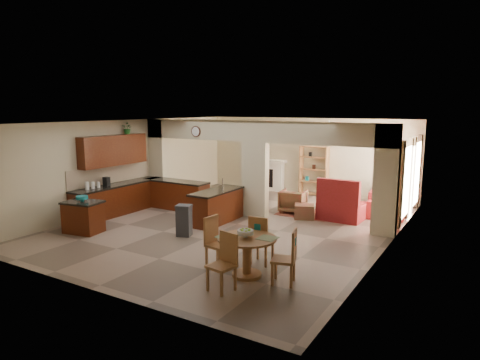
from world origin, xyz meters
The scene contains 39 objects.
floor centered at (0.00, 0.00, 0.00)m, with size 10.00×10.00×0.00m, color gray.
ceiling centered at (0.00, 0.00, 2.80)m, with size 10.00×10.00×0.00m, color white.
wall_back centered at (0.00, 5.00, 1.40)m, with size 8.00×8.00×0.00m, color #C9B693.
wall_front centered at (0.00, -5.00, 1.40)m, with size 8.00×8.00×0.00m, color #C9B693.
wall_left centered at (-4.00, 0.00, 1.40)m, with size 10.00×10.00×0.00m, color #C9B693.
wall_right centered at (4.00, 0.00, 1.40)m, with size 10.00×10.00×0.00m, color #C9B693.
partition_left_pier centered at (-3.70, 1.00, 1.40)m, with size 0.60×0.25×2.80m, color #C9B693.
partition_center_pier centered at (0.00, 1.00, 1.10)m, with size 0.80×0.25×2.20m, color #C9B693.
partition_right_pier centered at (3.70, 1.00, 1.40)m, with size 0.60×0.25×2.80m, color #C9B693.
partition_header centered at (0.00, 1.00, 2.50)m, with size 8.00×0.25×0.60m, color #C9B693.
kitchen_counter centered at (-3.26, -0.25, 0.46)m, with size 2.52×3.29×1.48m.
upper_cabinets centered at (-3.82, -0.80, 1.92)m, with size 0.35×2.40×0.90m, color #3B0D06.
peninsula centered at (-0.60, -0.11, 0.46)m, with size 0.70×1.85×0.91m.
wall_clock centered at (-2.00, 0.85, 2.45)m, with size 0.34×0.34×0.03m, color #4C2419.
rug centered at (1.20, 2.10, 0.01)m, with size 1.60×1.30×0.01m, color brown.
fireplace centered at (-1.60, 4.83, 0.61)m, with size 1.60×0.35×1.20m.
shelving_unit centered at (0.35, 4.82, 0.90)m, with size 1.00×0.32×1.80m, color olive.
window_a centered at (3.97, 2.30, 1.20)m, with size 0.02×0.90×1.90m, color white.
window_b centered at (3.97, 4.00, 1.20)m, with size 0.02×0.90×1.90m, color white.
glazed_door centered at (3.97, 3.15, 1.05)m, with size 0.02×0.70×2.10m, color white.
drape_a_left centered at (3.93, 1.70, 1.20)m, with size 0.10×0.28×2.30m, color #471D1C.
drape_a_right centered at (3.93, 2.90, 1.20)m, with size 0.10×0.28×2.30m, color #471D1C.
drape_b_left centered at (3.93, 3.40, 1.20)m, with size 0.10×0.28×2.30m, color #471D1C.
drape_b_right centered at (3.93, 4.60, 1.20)m, with size 0.10×0.28×2.30m, color #471D1C.
ceiling_fan centered at (1.50, 3.00, 2.56)m, with size 1.00×1.00×0.10m, color white.
kitchen_island centered at (-2.98, -2.70, 0.41)m, with size 1.04×0.82×0.82m.
teal_bowl centered at (-2.99, -2.70, 0.89)m, with size 0.30×0.30×0.14m, color #137D87.
trash_can centered at (-0.57, -1.61, 0.36)m, with size 0.34×0.29×0.73m, color #2F2F31.
dining_table centered at (2.07, -3.05, 0.51)m, with size 1.12×1.12×0.77m.
fruit_bowl centered at (2.04, -3.06, 0.85)m, with size 0.31×0.31×0.16m, color #75BB28.
sofa centered at (3.30, 3.65, 0.38)m, with size 1.02×2.61×0.76m, color maroon.
chaise centered at (2.31, 2.01, 0.24)m, with size 1.21×0.99×0.49m, color maroon.
armchair centered at (0.77, 2.04, 0.35)m, with size 0.74×0.76×0.70m, color maroon.
ottoman centered at (1.35, 1.55, 0.20)m, with size 0.56×0.56×0.41m, color maroon.
plant centered at (-3.82, -0.20, 2.55)m, with size 0.33×0.28×0.36m, color #194E14.
chair_north centered at (2.00, -2.39, 0.55)m, with size 0.44×0.44×1.02m.
chair_east centered at (2.90, -2.99, 0.55)m, with size 0.52×0.52×1.02m.
chair_south centered at (2.04, -3.77, 0.55)m, with size 0.49×0.49×1.02m.
chair_west centered at (1.25, -2.92, 0.55)m, with size 0.46×0.46×1.02m.
Camera 1 is at (5.93, -9.77, 3.19)m, focal length 32.00 mm.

